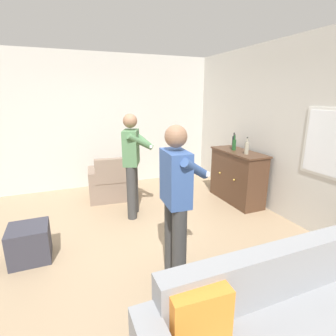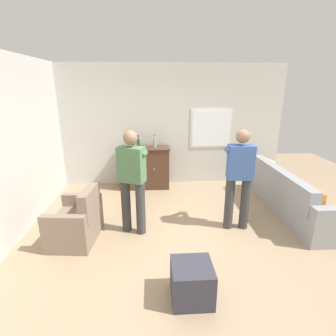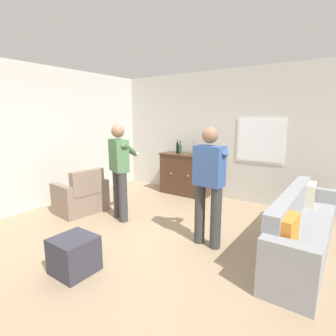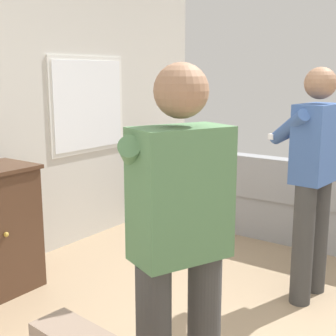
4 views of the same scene
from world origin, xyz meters
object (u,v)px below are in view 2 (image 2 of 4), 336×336
object	(u,v)px
bottle_spirits_clear	(138,143)
person_standing_left	(132,178)
armchair	(77,222)
bottle_wine_green	(155,143)
person_standing_right	(239,175)
ottoman	(192,282)
couch	(286,195)
sideboard_cabinet	(144,168)
bottle_liquor_amber	(133,142)

from	to	relation	value
bottle_spirits_clear	person_standing_left	world-z (taller)	person_standing_left
armchair	person_standing_left	world-z (taller)	person_standing_left
bottle_wine_green	person_standing_right	xyz separation A→B (m)	(1.33, -1.91, -0.14)
bottle_spirits_clear	ottoman	distance (m)	3.61
couch	bottle_wine_green	size ratio (longest dim) A/B	8.52
ottoman	bottle_spirits_clear	bearing A→B (deg)	101.75
sideboard_cabinet	bottle_wine_green	distance (m)	0.65
ottoman	person_standing_left	size ratio (longest dim) A/B	0.27
person_standing_left	bottle_liquor_amber	bearing A→B (deg)	93.33
sideboard_cabinet	person_standing_right	xyz separation A→B (m)	(1.58, -1.95, 0.45)
armchair	bottle_liquor_amber	world-z (taller)	bottle_liquor_amber
couch	bottle_wine_green	distance (m)	2.92
bottle_liquor_amber	person_standing_right	xyz separation A→B (m)	(1.83, -2.00, -0.15)
bottle_wine_green	bottle_spirits_clear	distance (m)	0.37
armchair	person_standing_right	xyz separation A→B (m)	(2.57, 0.20, 0.65)
couch	bottle_spirits_clear	world-z (taller)	bottle_spirits_clear
person_standing_right	couch	bearing A→B (deg)	25.06
bottle_spirits_clear	ottoman	xyz separation A→B (m)	(0.71, -3.43, -0.86)
armchair	sideboard_cabinet	xyz separation A→B (m)	(0.99, 2.15, 0.20)
person_standing_right	bottle_wine_green	bearing A→B (deg)	124.78
bottle_wine_green	bottle_liquor_amber	bearing A→B (deg)	169.87
bottle_liquor_amber	bottle_spirits_clear	world-z (taller)	bottle_liquor_amber
bottle_spirits_clear	person_standing_right	xyz separation A→B (m)	(1.69, -1.92, -0.14)
couch	person_standing_right	bearing A→B (deg)	-154.94
bottle_liquor_amber	person_standing_right	distance (m)	2.71
bottle_spirits_clear	couch	bearing A→B (deg)	-26.19
couch	bottle_liquor_amber	world-z (taller)	bottle_liquor_amber
armchair	couch	bearing A→B (deg)	11.12
sideboard_cabinet	couch	bearing A→B (deg)	-27.66
bottle_wine_green	bottle_spirits_clear	world-z (taller)	bottle_wine_green
bottle_liquor_amber	person_standing_left	world-z (taller)	person_standing_left
bottle_wine_green	ottoman	bearing A→B (deg)	-84.21
bottle_liquor_amber	bottle_spirits_clear	size ratio (longest dim) A/B	1.03
bottle_liquor_amber	person_standing_right	world-z (taller)	person_standing_right
ottoman	bottle_wine_green	bearing A→B (deg)	95.79
bottle_wine_green	couch	bearing A→B (deg)	-29.36
person_standing_left	person_standing_right	distance (m)	1.71
couch	bottle_spirits_clear	xyz separation A→B (m)	(-2.82, 1.39, 0.75)
armchair	person_standing_left	size ratio (longest dim) A/B	0.56
bottle_wine_green	ottoman	size ratio (longest dim) A/B	0.65
sideboard_cabinet	person_standing_right	bearing A→B (deg)	-50.97
sideboard_cabinet	person_standing_right	size ratio (longest dim) A/B	0.70
sideboard_cabinet	bottle_spirits_clear	size ratio (longest dim) A/B	4.01
armchair	person_standing_right	bearing A→B (deg)	4.44
sideboard_cabinet	person_standing_right	distance (m)	2.55
armchair	sideboard_cabinet	distance (m)	2.38
armchair	ottoman	xyz separation A→B (m)	(1.59, -1.31, -0.07)
person_standing_right	sideboard_cabinet	bearing A→B (deg)	129.03
sideboard_cabinet	bottle_spirits_clear	bearing A→B (deg)	-164.39
ottoman	bottle_liquor_amber	bearing A→B (deg)	103.53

